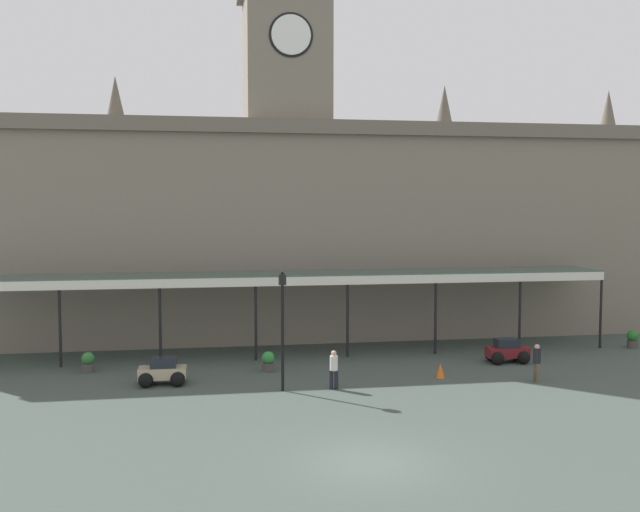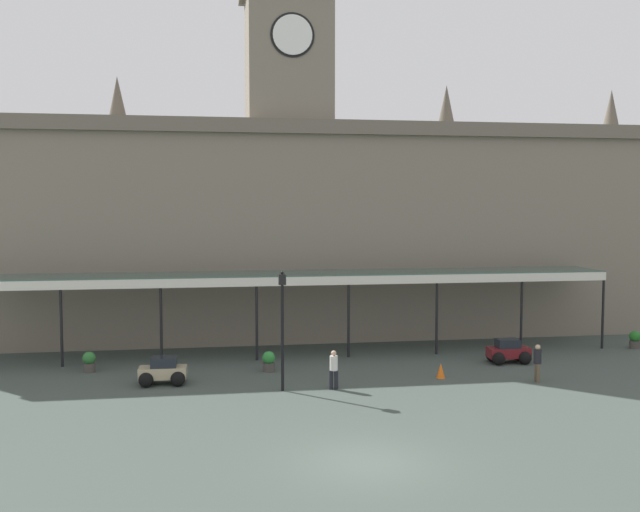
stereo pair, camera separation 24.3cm
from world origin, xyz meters
name	(u,v)px [view 2 (the right image)]	position (x,y,z in m)	size (l,w,h in m)	color
ground_plane	(367,463)	(0.00, 0.00, 0.00)	(140.00, 140.00, 0.00)	#404A44
station_building	(288,220)	(0.00, 21.46, 6.93)	(43.39, 6.44, 21.09)	slate
entrance_canopy	(300,276)	(0.00, 16.00, 4.10)	(33.12, 3.26, 4.27)	#38564C
car_beige_sedan	(163,373)	(-6.73, 10.58, 0.50)	(2.07, 1.55, 1.19)	tan
car_maroon_sedan	(508,353)	(9.94, 12.21, 0.50)	(2.09, 1.58, 1.19)	maroon
pedestrian_crossing_forecourt	(537,362)	(9.63, 8.43, 0.91)	(0.34, 0.39, 1.67)	brown
pedestrian_near_entrance	(334,368)	(0.49, 8.58, 0.91)	(0.39, 0.34, 1.67)	black
victorian_lamppost	(282,317)	(-1.68, 8.69, 3.14)	(0.30, 0.30, 5.07)	black
traffic_cone	(441,371)	(5.62, 9.76, 0.34)	(0.40, 0.40, 0.68)	orange
planter_near_kerb	(635,339)	(18.27, 14.49, 0.49)	(0.60, 0.60, 0.96)	#47423D
planter_forecourt_centre	(269,361)	(-1.97, 12.22, 0.49)	(0.60, 0.60, 0.96)	#47423D
planter_by_canopy	(89,362)	(-10.31, 13.42, 0.49)	(0.60, 0.60, 0.96)	#47423D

